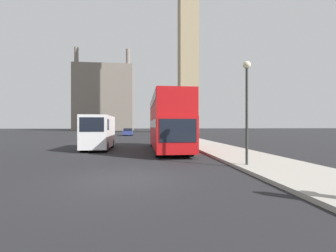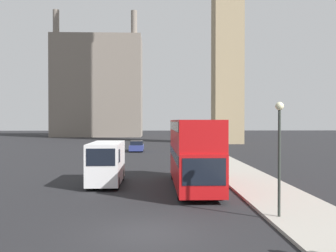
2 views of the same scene
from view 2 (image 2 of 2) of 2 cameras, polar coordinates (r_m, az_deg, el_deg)
ground_plane at (r=14.71m, az=-3.08°, el=-15.90°), size 300.00×300.00×0.00m
sidewalk_strip at (r=16.14m, az=23.25°, el=-14.18°), size 3.89×120.00×0.15m
building_block_distant at (r=104.24m, az=-10.53°, el=5.85°), size 23.47×13.37×32.70m
red_double_decker_bus at (r=23.56m, az=3.91°, el=-3.69°), size 2.51×10.05×4.28m
white_van at (r=25.04m, az=-9.40°, el=-5.50°), size 2.04×5.20×2.80m
street_lamp at (r=16.58m, az=16.61°, el=-1.99°), size 0.36×0.36×4.88m
parked_sedan at (r=52.33m, az=-4.80°, el=-3.13°), size 1.89×4.64×1.45m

